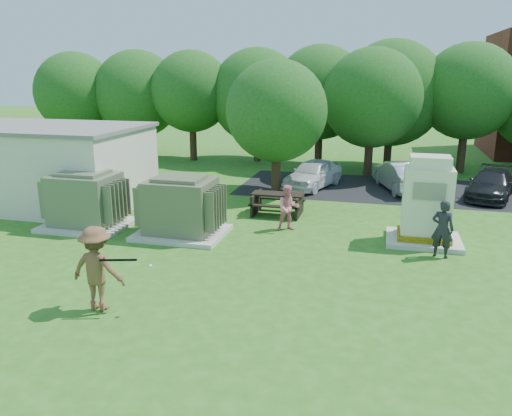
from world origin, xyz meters
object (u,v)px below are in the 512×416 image
(picnic_table, at_px, (278,201))
(batter, at_px, (97,268))
(generator_cabinet, at_px, (426,205))
(transformer_left, at_px, (86,201))
(car_silver_a, at_px, (401,175))
(person_at_picnic, at_px, (288,208))
(person_by_generator, at_px, (443,229))
(transformer_right, at_px, (181,208))
(car_white, at_px, (313,174))
(car_dark, at_px, (491,184))

(picnic_table, distance_m, batter, 9.37)
(generator_cabinet, relative_size, picnic_table, 1.44)
(transformer_left, height_order, car_silver_a, transformer_left)
(transformer_left, relative_size, batter, 1.46)
(transformer_left, relative_size, person_at_picnic, 1.82)
(picnic_table, relative_size, batter, 0.98)
(generator_cabinet, height_order, person_by_generator, generator_cabinet)
(transformer_left, relative_size, person_by_generator, 1.67)
(transformer_right, height_order, generator_cabinet, generator_cabinet)
(car_white, height_order, car_dark, car_white)
(generator_cabinet, relative_size, car_white, 0.72)
(person_by_generator, height_order, car_white, person_by_generator)
(generator_cabinet, relative_size, batter, 1.41)
(transformer_right, xyz_separation_m, car_dark, (11.36, 8.47, -0.35))
(transformer_right, distance_m, person_at_picnic, 3.77)
(car_dark, bearing_deg, transformer_left, -133.72)
(transformer_right, distance_m, car_white, 9.12)
(car_white, height_order, car_silver_a, car_silver_a)
(transformer_left, xyz_separation_m, transformer_right, (3.70, 0.00, 0.00))
(transformer_left, height_order, picnic_table, transformer_left)
(picnic_table, bearing_deg, car_silver_a, 49.64)
(car_white, bearing_deg, generator_cabinet, -38.57)
(transformer_left, xyz_separation_m, car_silver_a, (11.15, 8.99, -0.26))
(person_by_generator, relative_size, person_at_picnic, 1.09)
(picnic_table, bearing_deg, person_by_generator, -29.80)
(car_silver_a, bearing_deg, picnic_table, 31.14)
(batter, xyz_separation_m, person_by_generator, (8.21, 5.71, -0.13))
(person_by_generator, bearing_deg, generator_cabinet, -56.30)
(generator_cabinet, xyz_separation_m, car_silver_a, (-0.63, 7.68, -0.56))
(person_at_picnic, bearing_deg, transformer_right, 179.84)
(generator_cabinet, xyz_separation_m, car_dark, (3.27, 7.16, -0.66))
(generator_cabinet, height_order, car_dark, generator_cabinet)
(person_by_generator, distance_m, car_dark, 8.92)
(transformer_left, xyz_separation_m, batter, (3.99, -5.69, 0.06))
(car_white, bearing_deg, car_silver_a, 24.78)
(person_by_generator, relative_size, car_dark, 0.42)
(transformer_left, distance_m, picnic_table, 7.22)
(batter, relative_size, person_at_picnic, 1.25)
(picnic_table, xyz_separation_m, car_dark, (8.68, 5.10, 0.07))
(batter, height_order, person_at_picnic, batter)
(person_by_generator, bearing_deg, car_silver_a, -67.63)
(person_by_generator, height_order, person_at_picnic, person_by_generator)
(picnic_table, xyz_separation_m, person_by_generator, (5.83, -3.34, 0.36))
(batter, bearing_deg, car_dark, -126.67)
(car_white, distance_m, car_silver_a, 4.16)
(generator_cabinet, xyz_separation_m, car_white, (-4.76, 7.18, -0.58))
(transformer_right, relative_size, batter, 1.46)
(car_white, xyz_separation_m, car_dark, (8.03, -0.02, -0.08))
(transformer_left, xyz_separation_m, person_at_picnic, (7.17, 1.48, -0.15))
(generator_cabinet, xyz_separation_m, person_at_picnic, (-4.62, 0.16, -0.45))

